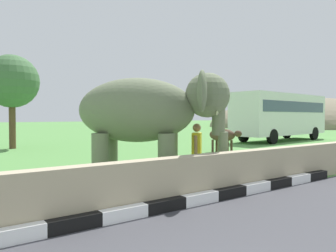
{
  "coord_description": "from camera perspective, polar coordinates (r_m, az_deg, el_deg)",
  "views": [
    {
      "loc": [
        -1.73,
        -1.28,
        1.85
      ],
      "look_at": [
        3.26,
        5.6,
        1.6
      ],
      "focal_mm": 34.83,
      "sensor_mm": 36.0,
      "label": 1
    }
  ],
  "objects": [
    {
      "name": "cow_near",
      "position": [
        16.81,
        9.56,
        -1.67
      ],
      "size": [
        0.88,
        1.93,
        1.23
      ],
      "color": "#473323",
      "rests_on": "ground_plane"
    },
    {
      "name": "striped_curb",
      "position": [
        5.56,
        -20.64,
        -16.58
      ],
      "size": [
        16.2,
        0.2,
        0.24
      ],
      "color": "white",
      "rests_on": "ground_plane"
    },
    {
      "name": "hill_east",
      "position": [
        66.24,
        22.98,
        -0.03
      ],
      "size": [
        39.32,
        31.46,
        10.55
      ],
      "color": "#786E58",
      "rests_on": "ground_plane"
    },
    {
      "name": "tree_distant",
      "position": [
        20.71,
        -25.68,
        6.98
      ],
      "size": [
        3.01,
        3.01,
        5.35
      ],
      "color": "brown",
      "rests_on": "ground_plane"
    },
    {
      "name": "barrier_parapet",
      "position": [
        6.7,
        -1.32,
        -9.95
      ],
      "size": [
        28.0,
        0.36,
        1.0
      ],
      "primitive_type": "cube",
      "color": "tan",
      "rests_on": "ground_plane"
    },
    {
      "name": "bus_white",
      "position": [
        26.04,
        19.12,
        2.12
      ],
      "size": [
        9.76,
        3.39,
        3.5
      ],
      "color": "silver",
      "rests_on": "ground_plane"
    },
    {
      "name": "elephant",
      "position": [
        8.61,
        -3.18,
        2.43
      ],
      "size": [
        3.89,
        3.77,
        2.98
      ],
      "color": "#6B7457",
      "rests_on": "ground_plane"
    },
    {
      "name": "person_handler",
      "position": [
        9.02,
        5.04,
        -4.2
      ],
      "size": [
        0.55,
        0.53,
        1.66
      ],
      "color": "navy",
      "rests_on": "ground_plane"
    }
  ]
}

